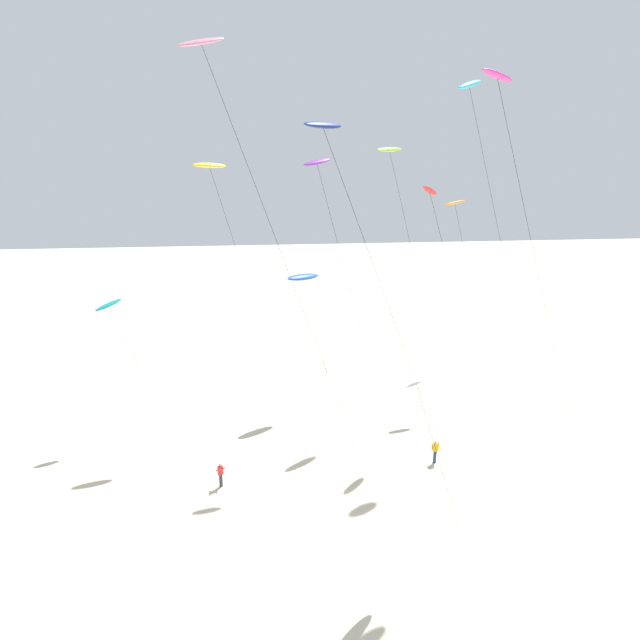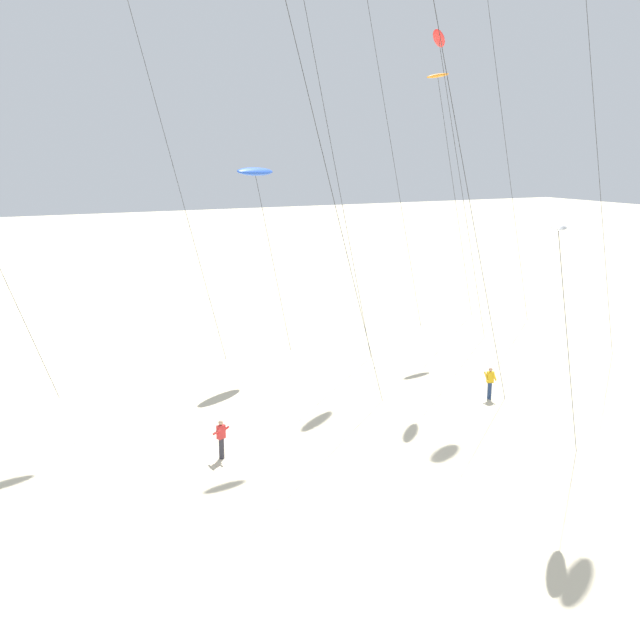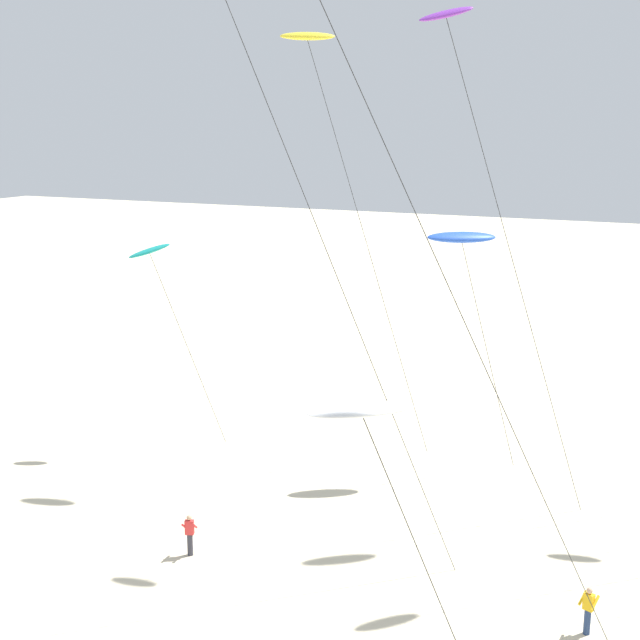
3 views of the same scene
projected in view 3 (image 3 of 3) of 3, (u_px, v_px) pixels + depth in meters
kite_teal at (150, 253)px, 42.59m from camera, size 4.30×2.33×10.61m
kite_yellow at (308, 40)px, 38.89m from camera, size 6.85×3.32×20.53m
kite_white at (363, 414)px, 20.02m from camera, size 4.79×2.84×10.02m
kite_purple at (449, 24)px, 32.37m from camera, size 7.03×3.41×20.84m
kite_blue at (462, 238)px, 39.21m from camera, size 4.34×2.61×11.58m
kite_flyer_nearest at (190, 534)px, 32.92m from camera, size 0.67×0.66×1.67m
kite_flyer_middle at (588, 609)px, 27.81m from camera, size 0.67×0.65×1.67m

